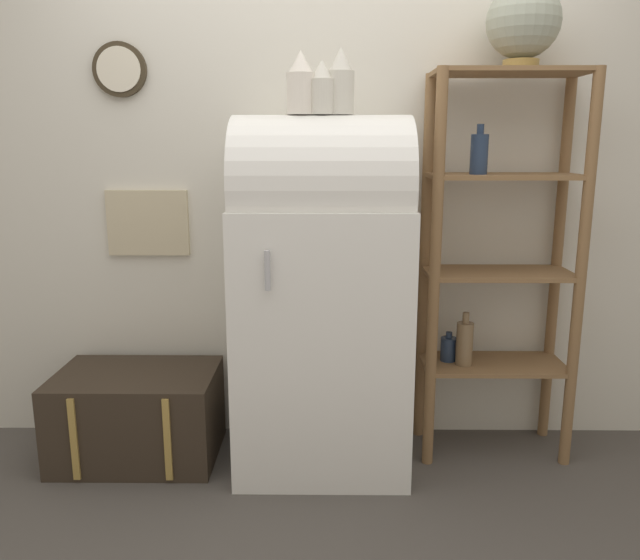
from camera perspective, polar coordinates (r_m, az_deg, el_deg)
The scene contains 9 objects.
ground_plane at distance 2.88m, azimuth 0.13°, elevation -18.27°, with size 12.00×12.00×0.00m, color #4C4742.
wall_back at distance 3.05m, azimuth 0.13°, elevation 10.20°, with size 7.00×0.09×2.70m.
refrigerator at distance 2.79m, azimuth 0.17°, elevation -1.09°, with size 0.77×0.66×1.58m.
suitcase_trunk at distance 3.14m, azimuth -16.31°, elevation -11.75°, with size 0.74×0.51×0.42m.
shelf_unit at distance 2.98m, azimuth 15.88°, elevation 2.53°, with size 0.69×0.34×1.78m.
globe at distance 2.99m, azimuth 18.11°, elevation 21.49°, with size 0.31×0.31×0.35m.
vase_left at distance 2.71m, azimuth -1.77°, elevation 17.40°, with size 0.12×0.12×0.26m.
vase_center at distance 2.71m, azimuth 0.14°, elevation 17.04°, with size 0.11×0.11×0.22m.
vase_right at distance 2.73m, azimuth 1.91°, elevation 17.50°, with size 0.11×0.11×0.27m.
Camera 1 is at (0.02, -2.47, 1.47)m, focal length 35.00 mm.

